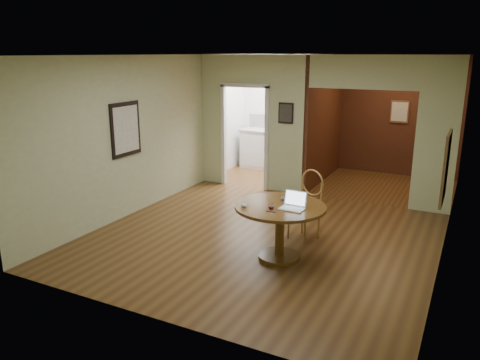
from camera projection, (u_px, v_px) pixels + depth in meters
The scene contains 11 objects.
floor at pixel (260, 239), 7.09m from camera, with size 5.00×5.00×0.00m, color #4D2E16.
room_shell at pixel (303, 125), 9.62m from camera, with size 5.20×7.50×5.00m.
dining_table at pixel (280, 219), 6.29m from camera, with size 1.23×1.23×0.77m.
chair at pixel (307, 201), 7.01m from camera, with size 0.58×0.58×1.06m.
open_laptop at pixel (294, 204), 6.11m from camera, with size 0.32×0.28×0.22m.
closed_laptop at pixel (293, 200), 6.41m from camera, with size 0.34×0.22×0.03m, color #A8A8AD.
mouse at pixel (244, 205), 6.16m from camera, with size 0.11×0.06×0.05m, color silver.
wine_glass at pixel (271, 206), 6.07m from camera, with size 0.08×0.08×0.09m, color white, non-canonical shape.
pen at pixel (271, 212), 5.97m from camera, with size 0.01×0.01×0.13m, color navy.
kitchen_cabinet at pixel (282, 150), 11.17m from camera, with size 2.06×0.60×0.94m.
grocery_bag at pixel (313, 126), 10.67m from camera, with size 0.34×0.29×0.34m, color #C2B68E.
Camera 1 is at (2.73, -6.02, 2.74)m, focal length 35.00 mm.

